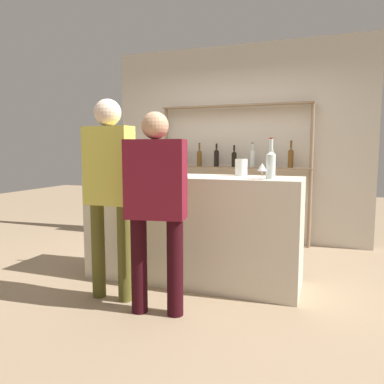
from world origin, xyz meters
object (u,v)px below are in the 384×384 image
at_px(wine_glass, 262,167).
at_px(customer_center, 156,199).
at_px(counter_bottle_0, 119,162).
at_px(customer_left, 109,182).
at_px(cork_jar, 241,168).
at_px(counter_bottle_1, 271,163).
at_px(counter_bottle_2, 154,161).

bearing_deg(wine_glass, customer_center, -139.80).
distance_m(counter_bottle_0, customer_left, 0.82).
distance_m(cork_jar, customer_left, 1.30).
bearing_deg(counter_bottle_0, counter_bottle_1, -4.91).
bearing_deg(customer_center, counter_bottle_2, 17.50).
bearing_deg(wine_glass, customer_left, -159.12).
relative_size(counter_bottle_0, wine_glass, 2.27).
relative_size(counter_bottle_1, cork_jar, 2.16).
distance_m(wine_glass, customer_left, 1.33).
relative_size(cork_jar, customer_center, 0.10).
height_order(counter_bottle_2, wine_glass, counter_bottle_2).
relative_size(counter_bottle_2, customer_center, 0.22).
distance_m(cork_jar, customer_center, 1.12).
bearing_deg(counter_bottle_1, counter_bottle_2, 166.55).
distance_m(counter_bottle_1, wine_glass, 0.13).
bearing_deg(counter_bottle_1, customer_left, -155.54).
xyz_separation_m(cork_jar, customer_center, (-0.45, -1.00, -0.21)).
relative_size(counter_bottle_0, customer_center, 0.20).
bearing_deg(cork_jar, customer_left, -138.16).
relative_size(cork_jar, customer_left, 0.10).
relative_size(counter_bottle_0, cork_jar, 1.94).
xyz_separation_m(cork_jar, customer_left, (-0.97, -0.87, -0.11)).
xyz_separation_m(counter_bottle_1, cork_jar, (-0.33, 0.28, -0.05)).
xyz_separation_m(counter_bottle_0, wine_glass, (1.58, -0.26, -0.02)).
height_order(counter_bottle_0, counter_bottle_2, counter_bottle_2).
bearing_deg(counter_bottle_0, wine_glass, -9.28).
distance_m(counter_bottle_0, counter_bottle_1, 1.64).
bearing_deg(wine_glass, cork_jar, 124.59).
xyz_separation_m(counter_bottle_2, customer_center, (0.52, -1.04, -0.26)).
bearing_deg(counter_bottle_2, counter_bottle_0, -152.97).
xyz_separation_m(counter_bottle_2, wine_glass, (1.24, -0.43, -0.03)).
bearing_deg(counter_bottle_0, counter_bottle_2, 27.03).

